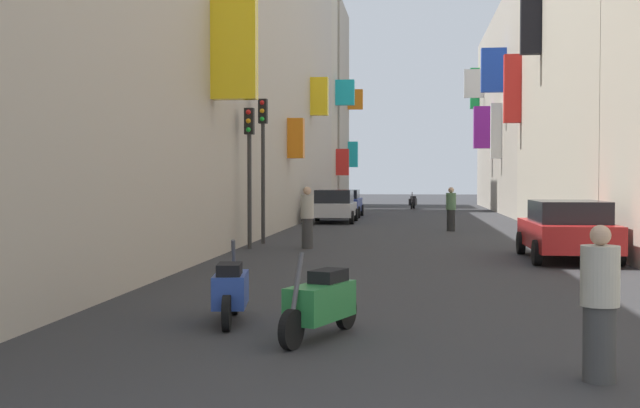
{
  "coord_description": "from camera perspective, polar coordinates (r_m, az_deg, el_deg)",
  "views": [
    {
      "loc": [
        -0.0,
        -3.98,
        2.01
      ],
      "look_at": [
        -3.19,
        23.93,
        1.13
      ],
      "focal_mm": 45.52,
      "sensor_mm": 36.0,
      "label": 1
    }
  ],
  "objects": [
    {
      "name": "building_left_mid_c",
      "position": [
        60.51,
        -1.1,
        6.84
      ],
      "size": [
        7.15,
        8.49,
        14.66
      ],
      "color": "#9E9384",
      "rests_on": "ground"
    },
    {
      "name": "pedestrian_crossing",
      "position": [
        23.33,
        -0.9,
        -0.96
      ],
      "size": [
        0.49,
        0.49,
        1.78
      ],
      "color": "#373737",
      "rests_on": "ground"
    },
    {
      "name": "building_right_mid_c",
      "position": [
        52.64,
        15.32,
        6.19
      ],
      "size": [
        7.4,
        24.24,
        12.2
      ],
      "color": "#B2A899",
      "rests_on": "ground"
    },
    {
      "name": "building_right_mid_b",
      "position": [
        32.76,
        21.03,
        12.34
      ],
      "size": [
        6.8,
        17.13,
        16.14
      ],
      "color": "#BCB29E",
      "rests_on": "ground"
    },
    {
      "name": "parked_car_silver",
      "position": [
        37.18,
        1.0,
        -0.11
      ],
      "size": [
        2.02,
        4.1,
        1.49
      ],
      "color": "#B7B7BC",
      "rests_on": "ground"
    },
    {
      "name": "traffic_light_near_corner",
      "position": [
        25.1,
        -4.03,
        4.11
      ],
      "size": [
        0.26,
        0.34,
        4.46
      ],
      "color": "#2D2D2D",
      "rests_on": "ground"
    },
    {
      "name": "ground_plane",
      "position": [
        34.04,
        6.51,
        -1.6
      ],
      "size": [
        140.0,
        140.0,
        0.0
      ],
      "primitive_type": "plane",
      "color": "#2D2D30"
    },
    {
      "name": "pedestrian_near_left",
      "position": [
        31.4,
        9.2,
        -0.36
      ],
      "size": [
        0.51,
        0.51,
        1.69
      ],
      "color": "black",
      "rests_on": "ground"
    },
    {
      "name": "scooter_green",
      "position": [
        10.25,
        0.08,
        -6.9
      ],
      "size": [
        0.83,
        1.88,
        1.13
      ],
      "color": "#287F3D",
      "rests_on": "ground"
    },
    {
      "name": "parked_car_blue",
      "position": [
        42.56,
        1.62,
        0.11
      ],
      "size": [
        2.01,
        4.02,
        1.42
      ],
      "color": "navy",
      "rests_on": "ground"
    },
    {
      "name": "scooter_blue",
      "position": [
        11.43,
        -6.29,
        -6.01
      ],
      "size": [
        0.58,
        1.79,
        1.13
      ],
      "color": "#2D4CAD",
      "rests_on": "ground"
    },
    {
      "name": "traffic_light_far_corner",
      "position": [
        23.29,
        -4.99,
        3.62
      ],
      "size": [
        0.26,
        0.34,
        4.03
      ],
      "color": "#2D2D2D",
      "rests_on": "ground"
    },
    {
      "name": "building_left_near",
      "position": [
        28.49,
        -10.04,
        10.88
      ],
      "size": [
        7.14,
        46.0,
        13.04
      ],
      "color": "#B2A899",
      "rests_on": "ground"
    },
    {
      "name": "parked_car_red",
      "position": [
        20.88,
        16.98,
        -1.68
      ],
      "size": [
        2.03,
        4.28,
        1.47
      ],
      "color": "#B21E1E",
      "rests_on": "ground"
    },
    {
      "name": "building_left_mid_a",
      "position": [
        53.04,
        -2.22,
        9.12
      ],
      "size": [
        7.22,
        4.02,
        17.57
      ],
      "color": "#BCB29E",
      "rests_on": "ground"
    },
    {
      "name": "scooter_black",
      "position": [
        54.06,
        6.55,
        0.14
      ],
      "size": [
        0.56,
        1.78,
        1.13
      ],
      "color": "black",
      "rests_on": "ground"
    },
    {
      "name": "pedestrian_near_right",
      "position": [
        8.52,
        19.07,
        -6.69
      ],
      "size": [
        0.52,
        0.52,
        1.56
      ],
      "color": "#3E3E3E",
      "rests_on": "ground"
    }
  ]
}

